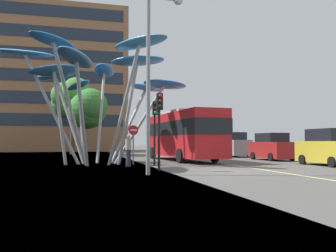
{
  "coord_description": "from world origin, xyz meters",
  "views": [
    {
      "loc": [
        -6.92,
        -16.66,
        1.43
      ],
      "look_at": [
        -0.76,
        7.71,
        2.5
      ],
      "focal_mm": 38.83,
      "sensor_mm": 36.0,
      "label": 1
    }
  ],
  "objects_px": {
    "street_lamp": "(156,58)",
    "no_entry_sign": "(133,138)",
    "red_bus": "(182,133)",
    "leaf_sculpture": "(96,74)",
    "traffic_light_kerb_far": "(155,119)",
    "car_parked_near": "(330,148)",
    "car_parked_mid": "(272,147)",
    "car_side_street": "(208,145)",
    "pedestrian": "(128,151)",
    "traffic_light_kerb_near": "(159,115)",
    "car_parked_far": "(233,145)"
  },
  "relations": [
    {
      "from": "car_side_street",
      "to": "pedestrian",
      "type": "bearing_deg",
      "value": -123.41
    },
    {
      "from": "street_lamp",
      "to": "car_parked_mid",
      "type": "bearing_deg",
      "value": 40.86
    },
    {
      "from": "car_side_street",
      "to": "no_entry_sign",
      "type": "distance_m",
      "value": 18.38
    },
    {
      "from": "red_bus",
      "to": "no_entry_sign",
      "type": "distance_m",
      "value": 5.9
    },
    {
      "from": "car_parked_near",
      "to": "no_entry_sign",
      "type": "bearing_deg",
      "value": 162.09
    },
    {
      "from": "traffic_light_kerb_near",
      "to": "traffic_light_kerb_far",
      "type": "relative_size",
      "value": 0.99
    },
    {
      "from": "traffic_light_kerb_far",
      "to": "street_lamp",
      "type": "xyz_separation_m",
      "value": [
        -1.14,
        -5.59,
        2.32
      ]
    },
    {
      "from": "car_parked_mid",
      "to": "car_side_street",
      "type": "height_order",
      "value": "car_side_street"
    },
    {
      "from": "red_bus",
      "to": "leaf_sculpture",
      "type": "xyz_separation_m",
      "value": [
        -6.51,
        -2.86,
        3.67
      ]
    },
    {
      "from": "car_parked_mid",
      "to": "red_bus",
      "type": "bearing_deg",
      "value": 170.37
    },
    {
      "from": "red_bus",
      "to": "leaf_sculpture",
      "type": "height_order",
      "value": "leaf_sculpture"
    },
    {
      "from": "car_parked_mid",
      "to": "no_entry_sign",
      "type": "xyz_separation_m",
      "value": [
        -11.12,
        -2.88,
        0.64
      ]
    },
    {
      "from": "red_bus",
      "to": "car_parked_mid",
      "type": "xyz_separation_m",
      "value": [
        6.84,
        -1.16,
        -1.07
      ]
    },
    {
      "from": "car_parked_far",
      "to": "leaf_sculpture",
      "type": "bearing_deg",
      "value": -148.46
    },
    {
      "from": "red_bus",
      "to": "car_parked_mid",
      "type": "height_order",
      "value": "red_bus"
    },
    {
      "from": "street_lamp",
      "to": "no_entry_sign",
      "type": "relative_size",
      "value": 3.29
    },
    {
      "from": "car_parked_near",
      "to": "street_lamp",
      "type": "bearing_deg",
      "value": -164.28
    },
    {
      "from": "traffic_light_kerb_far",
      "to": "car_parked_mid",
      "type": "distance_m",
      "value": 10.96
    },
    {
      "from": "car_parked_near",
      "to": "street_lamp",
      "type": "relative_size",
      "value": 0.55
    },
    {
      "from": "car_parked_mid",
      "to": "traffic_light_kerb_far",
      "type": "bearing_deg",
      "value": -157.93
    },
    {
      "from": "leaf_sculpture",
      "to": "car_side_street",
      "type": "distance_m",
      "value": 19.43
    },
    {
      "from": "leaf_sculpture",
      "to": "traffic_light_kerb_far",
      "type": "xyz_separation_m",
      "value": [
        3.33,
        -2.36,
        -2.98
      ]
    },
    {
      "from": "car_side_street",
      "to": "no_entry_sign",
      "type": "relative_size",
      "value": 1.66
    },
    {
      "from": "red_bus",
      "to": "street_lamp",
      "type": "height_order",
      "value": "street_lamp"
    },
    {
      "from": "car_side_street",
      "to": "no_entry_sign",
      "type": "xyz_separation_m",
      "value": [
        -10.5,
        -15.08,
        0.63
      ]
    },
    {
      "from": "car_parked_near",
      "to": "car_parked_mid",
      "type": "distance_m",
      "value": 6.5
    },
    {
      "from": "leaf_sculpture",
      "to": "car_parked_mid",
      "type": "relative_size",
      "value": 2.75
    },
    {
      "from": "car_parked_mid",
      "to": "pedestrian",
      "type": "distance_m",
      "value": 12.5
    },
    {
      "from": "traffic_light_kerb_far",
      "to": "car_side_street",
      "type": "relative_size",
      "value": 0.94
    },
    {
      "from": "car_side_street",
      "to": "car_parked_mid",
      "type": "bearing_deg",
      "value": -87.08
    },
    {
      "from": "car_side_street",
      "to": "street_lamp",
      "type": "height_order",
      "value": "street_lamp"
    },
    {
      "from": "leaf_sculpture",
      "to": "car_parked_far",
      "type": "xyz_separation_m",
      "value": [
        13.03,
        8.0,
        -4.65
      ]
    },
    {
      "from": "car_parked_mid",
      "to": "car_parked_near",
      "type": "bearing_deg",
      "value": -89.44
    },
    {
      "from": "traffic_light_kerb_far",
      "to": "car_parked_near",
      "type": "xyz_separation_m",
      "value": [
        10.09,
        -2.43,
        -1.72
      ]
    },
    {
      "from": "car_parked_far",
      "to": "pedestrian",
      "type": "xyz_separation_m",
      "value": [
        -11.32,
        -10.82,
        -0.16
      ]
    },
    {
      "from": "leaf_sculpture",
      "to": "pedestrian",
      "type": "bearing_deg",
      "value": -58.98
    },
    {
      "from": "traffic_light_kerb_near",
      "to": "leaf_sculpture",
      "type": "bearing_deg",
      "value": 114.15
    },
    {
      "from": "traffic_light_kerb_near",
      "to": "street_lamp",
      "type": "distance_m",
      "value": 3.0
    },
    {
      "from": "car_side_street",
      "to": "street_lamp",
      "type": "bearing_deg",
      "value": -115.75
    },
    {
      "from": "red_bus",
      "to": "pedestrian",
      "type": "bearing_deg",
      "value": -130.21
    },
    {
      "from": "red_bus",
      "to": "no_entry_sign",
      "type": "height_order",
      "value": "red_bus"
    },
    {
      "from": "red_bus",
      "to": "car_parked_near",
      "type": "xyz_separation_m",
      "value": [
        6.91,
        -7.66,
        -1.02
      ]
    },
    {
      "from": "red_bus",
      "to": "traffic_light_kerb_near",
      "type": "xyz_separation_m",
      "value": [
        -3.76,
        -9.0,
        0.68
      ]
    },
    {
      "from": "traffic_light_kerb_near",
      "to": "no_entry_sign",
      "type": "xyz_separation_m",
      "value": [
        -0.52,
        4.96,
        -1.11
      ]
    },
    {
      "from": "car_parked_mid",
      "to": "pedestrian",
      "type": "xyz_separation_m",
      "value": [
        -11.65,
        -4.53,
        -0.06
      ]
    },
    {
      "from": "car_parked_far",
      "to": "traffic_light_kerb_near",
      "type": "bearing_deg",
      "value": -126.0
    },
    {
      "from": "street_lamp",
      "to": "pedestrian",
      "type": "xyz_separation_m",
      "value": [
        -0.49,
        5.12,
        -4.15
      ]
    },
    {
      "from": "car_parked_mid",
      "to": "street_lamp",
      "type": "height_order",
      "value": "street_lamp"
    },
    {
      "from": "red_bus",
      "to": "traffic_light_kerb_far",
      "type": "xyz_separation_m",
      "value": [
        -3.18,
        -5.22,
        0.69
      ]
    },
    {
      "from": "car_parked_near",
      "to": "car_side_street",
      "type": "height_order",
      "value": "car_parked_near"
    }
  ]
}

